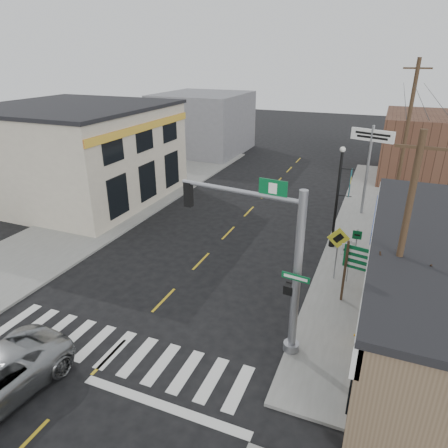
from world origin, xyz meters
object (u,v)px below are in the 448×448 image
at_px(guide_sign, 362,266).
at_px(utility_pole_far, 406,135).
at_px(traffic_signal_pole, 276,255).
at_px(utility_pole_near, 400,252).
at_px(bare_tree, 404,266).
at_px(dance_center_sign, 371,147).
at_px(lamp_post, 339,191).
at_px(fire_hydrant, 358,336).

bearing_deg(guide_sign, utility_pole_far, 96.40).
distance_m(traffic_signal_pole, guide_sign, 5.32).
relative_size(guide_sign, utility_pole_far, 0.29).
bearing_deg(utility_pole_far, utility_pole_near, -96.93).
bearing_deg(bare_tree, dance_center_sign, 97.94).
distance_m(dance_center_sign, utility_pole_far, 3.08).
relative_size(dance_center_sign, bare_tree, 1.23).
xyz_separation_m(lamp_post, utility_pole_far, (3.14, 8.31, 1.80)).
height_order(fire_hydrant, utility_pole_near, utility_pole_near).
xyz_separation_m(guide_sign, bare_tree, (1.31, -3.28, 1.96)).
relative_size(fire_hydrant, dance_center_sign, 0.11).
xyz_separation_m(dance_center_sign, utility_pole_far, (2.05, 2.23, 0.55)).
bearing_deg(dance_center_sign, bare_tree, -62.82).
xyz_separation_m(guide_sign, utility_pole_near, (1.13, -3.04, 2.33)).
bearing_deg(guide_sign, dance_center_sign, 105.52).
bearing_deg(utility_pole_near, utility_pole_far, 91.41).
distance_m(lamp_post, utility_pole_near, 9.04).
distance_m(traffic_signal_pole, utility_pole_far, 18.35).
bearing_deg(fire_hydrant, dance_center_sign, 94.09).
height_order(traffic_signal_pole, lamp_post, traffic_signal_pole).
bearing_deg(lamp_post, dance_center_sign, 102.66).
relative_size(guide_sign, fire_hydrant, 4.48).
bearing_deg(traffic_signal_pole, guide_sign, 63.30).
relative_size(bare_tree, utility_pole_far, 0.49).
xyz_separation_m(guide_sign, lamp_post, (-1.84, 5.45, 1.45)).
height_order(lamp_post, utility_pole_far, utility_pole_far).
xyz_separation_m(traffic_signal_pole, lamp_post, (0.93, 9.54, -0.51)).
bearing_deg(bare_tree, lamp_post, 109.87).
bearing_deg(traffic_signal_pole, fire_hydrant, 30.86).
xyz_separation_m(dance_center_sign, utility_pole_near, (1.88, -14.57, -0.38)).
bearing_deg(traffic_signal_pole, bare_tree, 18.71).
height_order(lamp_post, dance_center_sign, dance_center_sign).
distance_m(lamp_post, dance_center_sign, 6.30).
bearing_deg(dance_center_sign, traffic_signal_pole, -78.14).
relative_size(traffic_signal_pole, utility_pole_far, 0.65).
bearing_deg(utility_pole_near, dance_center_sign, 99.34).
relative_size(bare_tree, utility_pole_near, 0.59).
bearing_deg(utility_pole_far, dance_center_sign, -138.93).
bearing_deg(utility_pole_near, fire_hydrant, 164.57).
xyz_separation_m(traffic_signal_pole, dance_center_sign, (2.02, 15.62, 0.74)).
bearing_deg(dance_center_sign, guide_sign, -67.04).
bearing_deg(lamp_post, traffic_signal_pole, -72.75).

